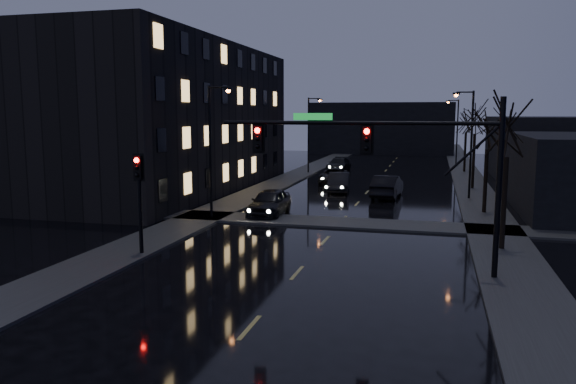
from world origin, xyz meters
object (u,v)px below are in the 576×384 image
Objects in this scene: oncoming_car_d at (339,164)px; lead_car at (387,186)px; oncoming_car_c at (334,176)px; oncoming_car_a at (269,202)px; oncoming_car_b at (339,182)px.

lead_car reaches higher than oncoming_car_d.
oncoming_car_c is 9.29m from lead_car.
oncoming_car_a is 17.09m from oncoming_car_c.
oncoming_car_d is at bearing 90.12° from oncoming_car_a.
oncoming_car_c is (1.08, 17.06, -0.14)m from oncoming_car_a.
oncoming_car_d is 19.64m from lead_car.
oncoming_car_a reaches higher than oncoming_car_c.
oncoming_car_a reaches higher than oncoming_car_b.
lead_car is (5.45, -7.52, 0.16)m from oncoming_car_c.
lead_car is (6.82, -18.42, 0.11)m from oncoming_car_d.
oncoming_car_d is (-1.36, 10.90, 0.05)m from oncoming_car_c.
oncoming_car_b reaches higher than oncoming_car_c.
lead_car is at bearing 55.13° from oncoming_car_a.
oncoming_car_c is at bearing 98.21° from oncoming_car_b.
oncoming_car_d is at bearing -65.50° from lead_car.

